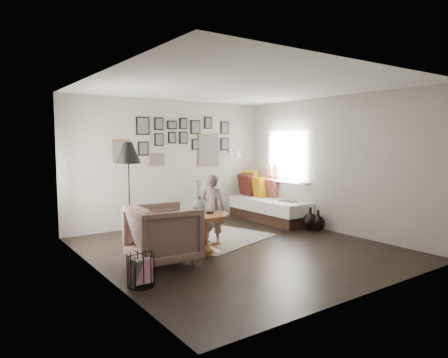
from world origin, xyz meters
TOP-DOWN VIEW (x-y plane):
  - ground at (0.00, 0.00)m, footprint 4.80×4.80m
  - wall_back at (0.00, 2.40)m, footprint 4.50×0.00m
  - wall_front at (0.00, -2.40)m, footprint 4.50×0.00m
  - wall_left at (-2.25, 0.00)m, footprint 0.00×4.80m
  - wall_right at (2.25, 0.00)m, footprint 0.00×4.80m
  - ceiling at (0.00, 0.00)m, footprint 4.80×4.80m
  - door_left at (-2.23, 1.20)m, footprint 0.00×2.14m
  - window_right at (2.18, 1.34)m, footprint 0.15×1.32m
  - gallery_wall at (0.29, 2.38)m, footprint 2.74×0.03m
  - wall_sconce at (1.55, 2.13)m, footprint 0.18×0.36m
  - rug at (0.10, 0.67)m, footprint 2.10×1.75m
  - pedestal_table at (-0.56, 0.19)m, footprint 0.77×0.77m
  - vase at (-0.64, 0.21)m, footprint 0.22×0.22m
  - candles at (-0.45, 0.19)m, footprint 0.13×0.13m
  - daybed at (2.00, 1.58)m, footprint 0.92×2.21m
  - magazine_on_daybed at (2.00, 0.93)m, footprint 0.29×0.36m
  - armchair at (-1.36, 0.01)m, footprint 1.00×0.98m
  - armchair_cushion at (-1.33, 0.06)m, footprint 0.43×0.44m
  - floor_lamp at (-1.41, 1.15)m, footprint 0.40×0.40m
  - magazine_basket at (-2.00, -0.66)m, footprint 0.36×0.36m
  - demijohn_large at (1.91, 0.22)m, footprint 0.31×0.31m
  - demijohn_small at (2.00, 0.10)m, footprint 0.27×0.27m
  - child at (-0.20, 0.49)m, footprint 0.46×0.52m

SIDE VIEW (x-z plane):
  - ground at x=0.00m, z-range 0.00..0.00m
  - rug at x=0.10m, z-range 0.00..0.01m
  - demijohn_small at x=2.00m, z-range -0.05..0.37m
  - demijohn_large at x=1.91m, z-range -0.05..0.41m
  - magazine_basket at x=-2.00m, z-range 0.00..0.40m
  - pedestal_table at x=-0.56m, z-range -0.02..0.58m
  - daybed at x=2.00m, z-range -0.20..0.86m
  - armchair at x=-1.36m, z-range 0.00..0.84m
  - armchair_cushion at x=-1.33m, z-range 0.39..0.57m
  - magazine_on_daybed at x=2.00m, z-range 0.48..0.50m
  - child at x=-0.20m, z-range 0.00..1.20m
  - candles at x=-0.45m, z-range 0.60..0.89m
  - vase at x=-0.64m, z-range 0.50..1.05m
  - window_right at x=2.18m, z-range 0.28..1.58m
  - door_left at x=-2.23m, z-range -0.02..2.12m
  - wall_back at x=0.00m, z-range -0.95..3.55m
  - wall_front at x=0.00m, z-range -0.95..3.55m
  - wall_left at x=-2.25m, z-range -1.10..3.70m
  - wall_right at x=2.25m, z-range -1.10..3.70m
  - wall_sconce at x=1.55m, z-range 1.38..1.54m
  - floor_lamp at x=-1.41m, z-range 0.63..2.36m
  - gallery_wall at x=0.29m, z-range 1.20..2.28m
  - ceiling at x=0.00m, z-range 2.60..2.60m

